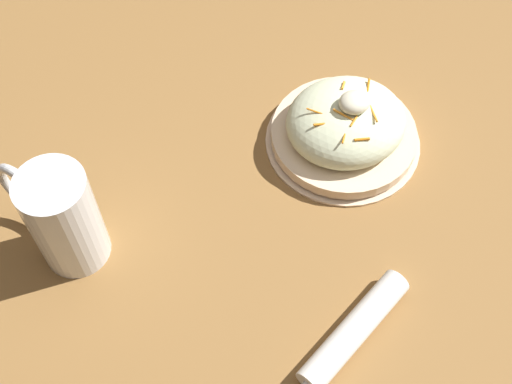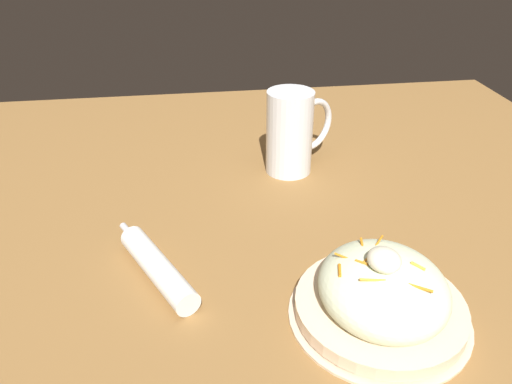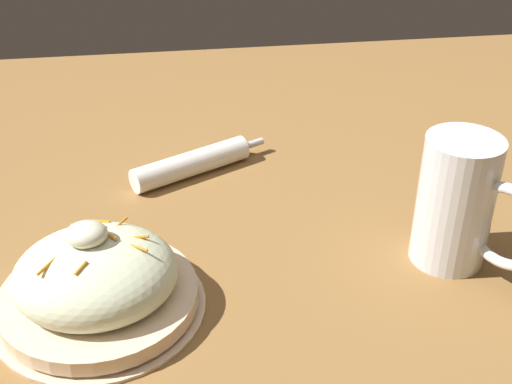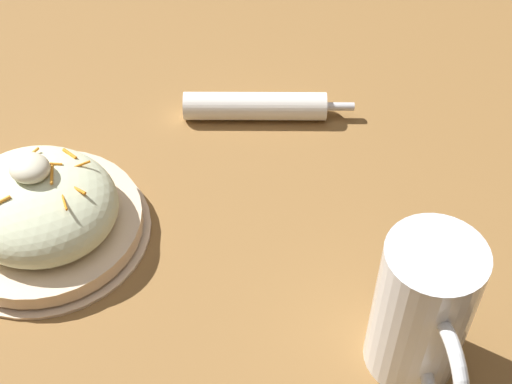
% 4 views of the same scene
% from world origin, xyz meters
% --- Properties ---
extents(ground_plane, '(1.43, 1.43, 0.00)m').
position_xyz_m(ground_plane, '(0.00, 0.00, 0.00)').
color(ground_plane, olive).
extents(salad_plate, '(0.23, 0.23, 0.11)m').
position_xyz_m(salad_plate, '(-0.17, -0.10, 0.04)').
color(salad_plate, beige).
rests_on(salad_plate, ground_plane).
extents(beer_mug, '(0.12, 0.15, 0.16)m').
position_xyz_m(beer_mug, '(0.24, -0.06, 0.07)').
color(beer_mug, white).
rests_on(beer_mug, ground_plane).
extents(napkin_roll, '(0.21, 0.12, 0.04)m').
position_xyz_m(napkin_roll, '(-0.06, 0.19, 0.02)').
color(napkin_roll, white).
rests_on(napkin_roll, ground_plane).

